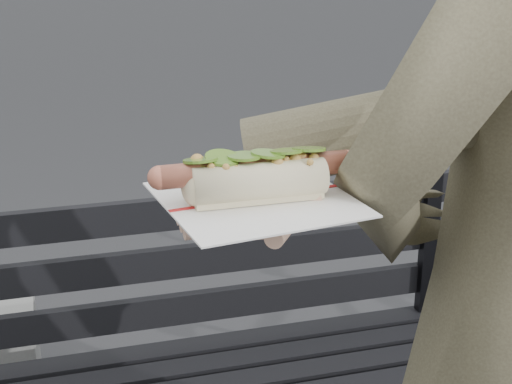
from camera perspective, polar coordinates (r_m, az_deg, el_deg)
park_bench at (r=1.91m, az=-5.17°, el=-11.66°), size 1.50×0.44×0.88m
held_hotdog at (r=0.93m, az=10.90°, el=4.25°), size 0.64×0.30×0.20m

